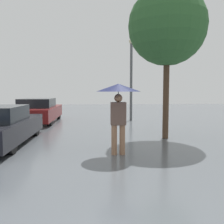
# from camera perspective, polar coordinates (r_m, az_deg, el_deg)

# --- Properties ---
(pedestrian) EXTENTS (1.13, 1.13, 1.83)m
(pedestrian) POSITION_cam_1_polar(r_m,az_deg,el_deg) (6.34, 1.46, 3.48)
(pedestrian) COLOR #9E7051
(pedestrian) RESTS_ON ground_plane
(parked_car_farthest) EXTENTS (1.84, 4.59, 1.25)m
(parked_car_farthest) POSITION_cam_1_polar(r_m,az_deg,el_deg) (13.57, -16.48, 0.24)
(parked_car_farthest) COLOR maroon
(parked_car_farthest) RESTS_ON ground_plane
(tree) EXTENTS (2.63, 2.63, 5.13)m
(tree) POSITION_cam_1_polar(r_m,az_deg,el_deg) (9.04, 12.51, 18.53)
(tree) COLOR #473323
(tree) RESTS_ON ground_plane
(street_lamp) EXTENTS (0.29, 0.29, 4.47)m
(street_lamp) POSITION_cam_1_polar(r_m,az_deg,el_deg) (13.92, 4.41, 8.83)
(street_lamp) COLOR #515456
(street_lamp) RESTS_ON ground_plane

